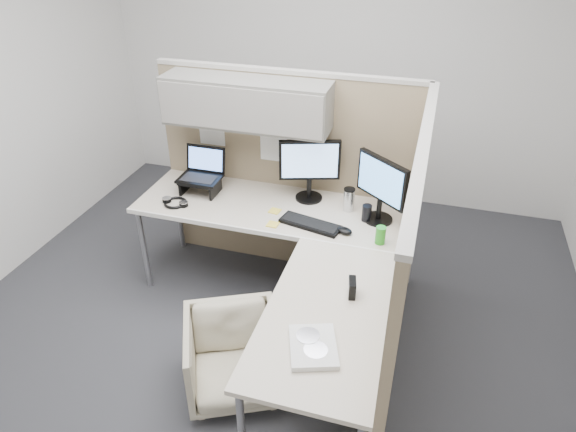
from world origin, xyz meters
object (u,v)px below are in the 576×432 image
(desk, at_px, (286,247))
(monitor_left, at_px, (310,165))
(office_chair, at_px, (233,353))
(keyboard, at_px, (310,224))

(desk, distance_m, monitor_left, 0.68)
(office_chair, relative_size, monitor_left, 1.23)
(keyboard, bearing_deg, desk, -100.74)
(office_chair, height_order, keyboard, keyboard)
(office_chair, bearing_deg, desk, 50.34)
(desk, relative_size, monitor_left, 4.29)
(monitor_left, bearing_deg, office_chair, -114.71)
(office_chair, relative_size, keyboard, 1.34)
(desk, height_order, office_chair, desk)
(desk, relative_size, office_chair, 3.50)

